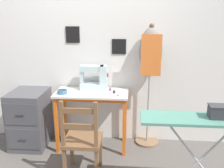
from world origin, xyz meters
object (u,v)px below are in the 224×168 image
Objects in this scene: thread_spool_near_machine at (110,89)px; wooden_chair at (82,140)px; filing_cabinet at (30,118)px; dress_form at (150,60)px; sewing_machine at (96,78)px; fabric_bowl at (62,92)px; storage_box at (221,112)px; scissors at (120,95)px; thread_spool_mid_table at (114,92)px; ironing_board at (202,123)px.

wooden_chair is (-0.24, -0.70, -0.37)m from thread_spool_near_machine.
filing_cabinet is 0.47× the size of dress_form.
fabric_bowl is at bearing -150.74° from sewing_machine.
dress_form is (0.51, 0.08, 0.38)m from thread_spool_near_machine.
wooden_chair is at bearing -93.45° from sewing_machine.
dress_form is (1.58, 0.16, 0.79)m from filing_cabinet.
fabric_bowl is at bearing -10.30° from filing_cabinet.
dress_form is at bearing 13.05° from fabric_bowl.
filing_cabinet is 2.38m from storage_box.
thread_spool_near_machine is 0.05× the size of filing_cabinet.
wooden_chair is 0.56× the size of dress_form.
fabric_bowl reaches higher than scissors.
fabric_bowl is 0.95× the size of scissors.
storage_box is (0.92, -0.81, 0.14)m from scissors.
thread_spool_near_machine is at bearing -13.09° from sewing_machine.
scissors is 0.14× the size of wooden_chair.
thread_spool_near_machine is (0.20, -0.05, -0.13)m from sewing_machine.
scissors is 0.17× the size of filing_cabinet.
fabric_bowl is 1.18m from dress_form.
thread_spool_mid_table is (0.25, -0.15, -0.13)m from sewing_machine.
sewing_machine reaches higher than thread_spool_mid_table.
thread_spool_near_machine is 0.18× the size of storage_box.
sewing_machine is 0.32m from thread_spool_mid_table.
thread_spool_mid_table is 1.23m from ironing_board.
scissors is at bearing -53.74° from thread_spool_near_machine.
filing_cabinet is at bearing 175.23° from scissors.
thread_spool_mid_table reaches higher than thread_spool_near_machine.
dress_form is 1.51× the size of ironing_board.
dress_form reaches higher than storage_box.
storage_box is (1.25, -1.04, -0.01)m from sewing_machine.
ironing_board is at bearing -24.98° from filing_cabinet.
thread_spool_mid_table is 0.02× the size of dress_form.
sewing_machine is at bearing 166.91° from thread_spool_near_machine.
storage_box is (1.05, -0.99, 0.12)m from thread_spool_near_machine.
thread_spool_near_machine is at bearing 126.26° from scissors.
ironing_board reaches higher than thread_spool_near_machine.
storage_box is at bearing -62.93° from dress_form.
ironing_board reaches higher than filing_cabinet.
filing_cabinet is at bearing 169.70° from fabric_bowl.
scissors is 3.37× the size of thread_spool_mid_table.
fabric_bowl is 0.12× the size of ironing_board.
storage_box reaches higher than ironing_board.
thread_spool_near_machine is 1.45m from storage_box.
thread_spool_near_machine is at bearing 16.41° from fabric_bowl.
sewing_machine is 0.48× the size of filing_cabinet.
scissors is 0.60m from dress_form.
dress_form is 1.21m from ironing_board.
dress_form is (0.75, 0.78, 0.75)m from wooden_chair.
sewing_machine is 1.70× the size of storage_box.
wooden_chair is at bearing -36.64° from filing_cabinet.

